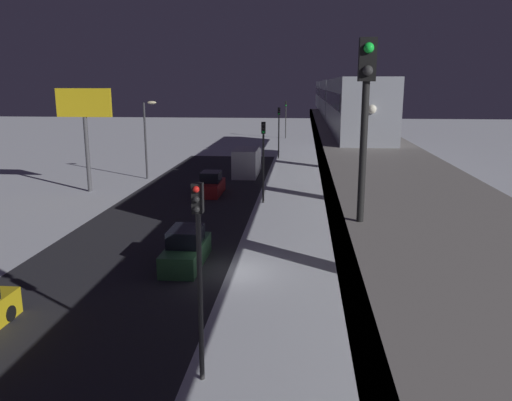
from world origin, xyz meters
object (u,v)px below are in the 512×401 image
object	(u,v)px
delivery_van	(247,162)
traffic_light_near	(199,255)
commercial_billboard	(84,113)
sedan_red	(211,185)
traffic_light_distant	(286,114)
rail_signal	(366,99)
traffic_light_far	(279,125)
sedan_green	(186,250)
subway_train	(336,97)
traffic_light_mid	(263,150)

from	to	relation	value
delivery_van	traffic_light_near	bearing A→B (deg)	94.05
delivery_van	commercial_billboard	xyz separation A→B (m)	(12.89, 9.95, 5.48)
commercial_billboard	delivery_van	bearing A→B (deg)	-142.35
sedan_red	traffic_light_distant	bearing A→B (deg)	84.33
rail_signal	traffic_light_far	xyz separation A→B (m)	(4.39, -53.27, -4.72)
sedan_red	sedan_green	distance (m)	17.51
traffic_light_distant	traffic_light_far	bearing A→B (deg)	90.00
subway_train	traffic_light_far	world-z (taller)	subway_train
subway_train	commercial_billboard	distance (m)	24.22
sedan_green	traffic_light_mid	bearing A→B (deg)	78.75
subway_train	delivery_van	world-z (taller)	subway_train
traffic_light_mid	delivery_van	bearing A→B (deg)	-78.30
delivery_van	traffic_light_near	size ratio (longest dim) A/B	1.16
rail_signal	sedan_red	size ratio (longest dim) A/B	0.90
sedan_red	sedan_green	world-z (taller)	same
traffic_light_mid	sedan_green	bearing A→B (deg)	78.75
subway_train	traffic_light_far	size ratio (longest dim) A/B	8.67
traffic_light_mid	commercial_billboard	world-z (taller)	commercial_billboard
sedan_red	traffic_light_mid	size ratio (longest dim) A/B	0.69
rail_signal	traffic_light_mid	bearing A→B (deg)	-81.15
traffic_light_distant	sedan_green	bearing A→B (deg)	87.43
subway_train	delivery_van	distance (m)	11.20
traffic_light_far	traffic_light_distant	distance (m)	25.08
delivery_van	traffic_light_far	world-z (taller)	traffic_light_far
traffic_light_distant	commercial_billboard	size ratio (longest dim) A/B	0.72
delivery_van	traffic_light_mid	distance (m)	13.61
sedan_red	traffic_light_near	xyz separation A→B (m)	(-4.70, 27.92, 3.40)
rail_signal	traffic_light_distant	distance (m)	78.61
sedan_red	commercial_billboard	bearing A→B (deg)	178.70
subway_train	delivery_van	bearing A→B (deg)	1.91
delivery_van	traffic_light_distant	size ratio (longest dim) A/B	1.16
sedan_red	traffic_light_mid	bearing A→B (deg)	-31.14
sedan_green	rail_signal	bearing A→B (deg)	-61.83
rail_signal	subway_train	bearing A→B (deg)	-92.67
rail_signal	sedan_green	xyz separation A→B (m)	(7.29, -13.62, -8.12)
subway_train	traffic_light_near	world-z (taller)	subway_train
rail_signal	sedan_red	world-z (taller)	rail_signal
traffic_light_near	sedan_red	bearing A→B (deg)	-80.44
sedan_red	delivery_van	bearing A→B (deg)	78.90
rail_signal	commercial_billboard	size ratio (longest dim) A/B	0.45
subway_train	traffic_light_distant	size ratio (longest dim) A/B	8.67
subway_train	traffic_light_distant	bearing A→B (deg)	-80.25
sedan_red	delivery_van	size ratio (longest dim) A/B	0.60
traffic_light_near	traffic_light_distant	bearing A→B (deg)	-90.00
delivery_van	commercial_billboard	bearing A→B (deg)	37.65
sedan_green	delivery_van	world-z (taller)	delivery_van
delivery_van	traffic_light_near	xyz separation A→B (m)	(-2.70, 38.11, 2.85)
traffic_light_near	traffic_light_distant	world-z (taller)	same
rail_signal	sedan_green	size ratio (longest dim) A/B	0.84
subway_train	sedan_red	distance (m)	16.83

